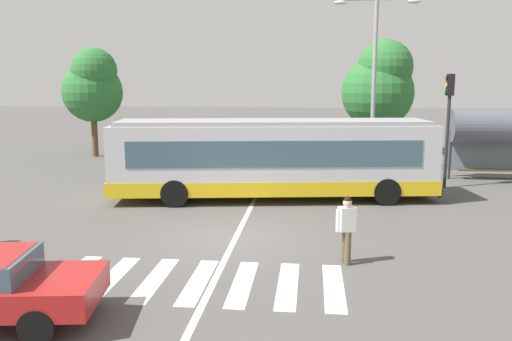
% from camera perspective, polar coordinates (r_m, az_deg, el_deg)
% --- Properties ---
extents(ground_plane, '(160.00, 160.00, 0.00)m').
position_cam_1_polar(ground_plane, '(15.44, -2.97, -7.32)').
color(ground_plane, '#514F4C').
extents(city_transit_bus, '(12.63, 4.32, 3.06)m').
position_cam_1_polar(city_transit_bus, '(20.12, 1.88, 1.31)').
color(city_transit_bus, black).
rests_on(city_transit_bus, ground_plane).
extents(pedestrian_crossing_street, '(0.55, 0.38, 1.72)m').
position_cam_1_polar(pedestrian_crossing_street, '(13.24, 9.83, -5.97)').
color(pedestrian_crossing_street, brown).
rests_on(pedestrian_crossing_street, ground_plane).
extents(parked_car_teal, '(2.12, 4.61, 1.35)m').
position_cam_1_polar(parked_car_teal, '(29.93, -5.93, 2.40)').
color(parked_car_teal, black).
rests_on(parked_car_teal, ground_plane).
extents(parked_car_blue, '(2.04, 4.58, 1.35)m').
position_cam_1_polar(parked_car_blue, '(28.91, -1.04, 2.20)').
color(parked_car_blue, black).
rests_on(parked_car_blue, ground_plane).
extents(parked_car_champagne, '(2.05, 4.59, 1.35)m').
position_cam_1_polar(parked_car_champagne, '(29.18, 4.15, 2.24)').
color(parked_car_champagne, black).
rests_on(parked_car_champagne, ground_plane).
extents(parked_car_charcoal, '(2.04, 4.58, 1.35)m').
position_cam_1_polar(parked_car_charcoal, '(28.88, 9.57, 2.06)').
color(parked_car_charcoal, black).
rests_on(parked_car_charcoal, ground_plane).
extents(traffic_light_far_corner, '(0.33, 0.32, 4.82)m').
position_cam_1_polar(traffic_light_far_corner, '(23.60, 20.19, 5.95)').
color(traffic_light_far_corner, '#28282B').
rests_on(traffic_light_far_corner, ground_plane).
extents(bus_stop_shelter, '(4.05, 1.54, 3.25)m').
position_cam_1_polar(bus_stop_shelter, '(26.50, 24.61, 4.24)').
color(bus_stop_shelter, '#28282B').
rests_on(bus_stop_shelter, ground_plane).
extents(twin_arm_street_lamp, '(4.01, 0.32, 8.48)m').
position_cam_1_polar(twin_arm_street_lamp, '(26.25, 12.76, 10.97)').
color(twin_arm_street_lamp, '#939399').
rests_on(twin_arm_street_lamp, ground_plane).
extents(background_tree_left, '(3.58, 3.58, 6.49)m').
position_cam_1_polar(background_tree_left, '(33.16, -17.29, 8.75)').
color(background_tree_left, brown).
rests_on(background_tree_left, ground_plane).
extents(background_tree_right, '(4.50, 4.50, 7.09)m').
position_cam_1_polar(background_tree_right, '(34.04, 13.30, 9.00)').
color(background_tree_right, brown).
rests_on(background_tree_right, ground_plane).
extents(crosswalk_painted_stripes, '(6.57, 2.80, 0.01)m').
position_cam_1_polar(crosswalk_painted_stripes, '(12.28, -6.30, -11.87)').
color(crosswalk_painted_stripes, silver).
rests_on(crosswalk_painted_stripes, ground_plane).
extents(lane_center_line, '(0.16, 24.00, 0.01)m').
position_cam_1_polar(lane_center_line, '(17.31, -1.28, -5.42)').
color(lane_center_line, silver).
rests_on(lane_center_line, ground_plane).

